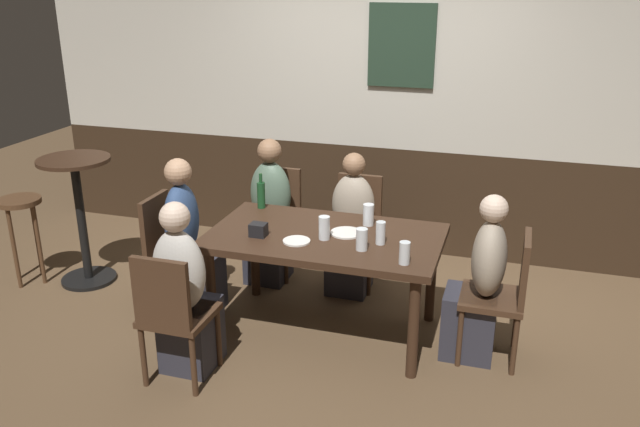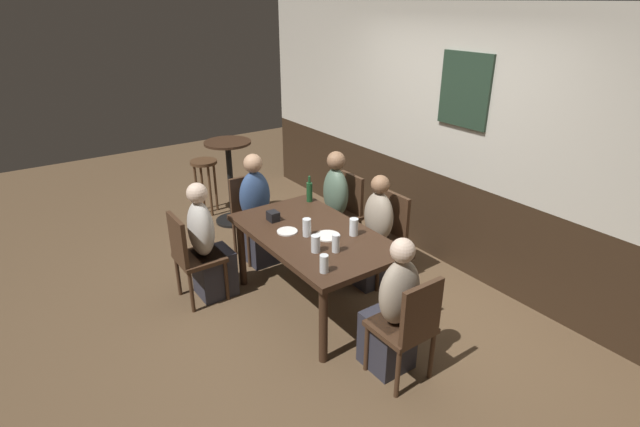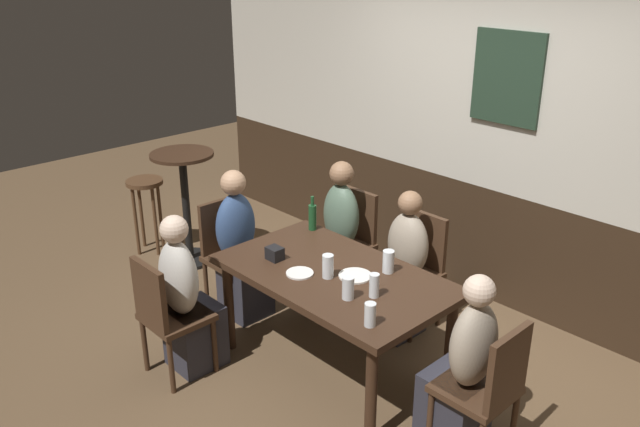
{
  "view_description": "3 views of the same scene",
  "coord_description": "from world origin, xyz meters",
  "views": [
    {
      "loc": [
        1.2,
        -3.95,
        2.41
      ],
      "look_at": [
        -0.06,
        0.06,
        0.86
      ],
      "focal_mm": 36.9,
      "sensor_mm": 36.0,
      "label": 1
    },
    {
      "loc": [
        3.16,
        -2.14,
        2.62
      ],
      "look_at": [
        -0.1,
        0.14,
        0.85
      ],
      "focal_mm": 27.29,
      "sensor_mm": 36.0,
      "label": 2
    },
    {
      "loc": [
        2.71,
        -2.7,
        2.73
      ],
      "look_at": [
        -0.23,
        0.09,
        1.07
      ],
      "focal_mm": 36.61,
      "sensor_mm": 36.0,
      "label": 3
    }
  ],
  "objects": [
    {
      "name": "tumbler_short",
      "position": [
        0.24,
        0.26,
        0.81
      ],
      "size": [
        0.08,
        0.08,
        0.15
      ],
      "color": "silver",
      "rests_on": "dining_table"
    },
    {
      "name": "dining_table",
      "position": [
        0.0,
        0.0,
        0.66
      ],
      "size": [
        1.57,
        0.92,
        0.74
      ],
      "color": "#382316",
      "rests_on": "ground_plane"
    },
    {
      "name": "plate_white_large",
      "position": [
        0.13,
        0.06,
        0.75
      ],
      "size": [
        0.22,
        0.22,
        0.01
      ],
      "primitive_type": "cylinder",
      "color": "white",
      "rests_on": "dining_table"
    },
    {
      "name": "person_mid_far",
      "position": [
        -0.0,
        0.71,
        0.47
      ],
      "size": [
        0.34,
        0.37,
        1.11
      ],
      "color": "#2D2D38",
      "rests_on": "ground_plane"
    },
    {
      "name": "side_bar_table",
      "position": [
        -2.11,
        0.19,
        0.62
      ],
      "size": [
        0.56,
        0.56,
        1.05
      ],
      "color": "black",
      "rests_on": "ground_plane"
    },
    {
      "name": "chair_mid_far",
      "position": [
        0.0,
        0.87,
        0.5
      ],
      "size": [
        0.4,
        0.4,
        0.88
      ],
      "color": "#422B1C",
      "rests_on": "ground_plane"
    },
    {
      "name": "person_head_east",
      "position": [
        1.04,
        0.0,
        0.47
      ],
      "size": [
        0.37,
        0.34,
        1.13
      ],
      "color": "#2D2D38",
      "rests_on": "ground_plane"
    },
    {
      "name": "pint_glass_stout",
      "position": [
        0.6,
        -0.31,
        0.8
      ],
      "size": [
        0.07,
        0.07,
        0.14
      ],
      "color": "silver",
      "rests_on": "dining_table"
    },
    {
      "name": "beer_bottle_green",
      "position": [
        -0.61,
        0.37,
        0.85
      ],
      "size": [
        0.06,
        0.06,
        0.27
      ],
      "color": "#194723",
      "rests_on": "dining_table"
    },
    {
      "name": "ground_plane",
      "position": [
        0.0,
        0.0,
        0.0
      ],
      "size": [
        12.0,
        12.0,
        0.0
      ],
      "primitive_type": "plane",
      "color": "brown"
    },
    {
      "name": "bar_stool",
      "position": [
        -2.56,
        0.04,
        0.56
      ],
      "size": [
        0.34,
        0.34,
        0.72
      ],
      "color": "#513521",
      "rests_on": "ground_plane"
    },
    {
      "name": "pint_glass_pale",
      "position": [
        0.3,
        -0.18,
        0.8
      ],
      "size": [
        0.07,
        0.07,
        0.14
      ],
      "color": "silver",
      "rests_on": "dining_table"
    },
    {
      "name": "wall_back",
      "position": [
        0.0,
        1.65,
        1.3
      ],
      "size": [
        6.4,
        0.13,
        2.6
      ],
      "color": "#332316",
      "rests_on": "ground_plane"
    },
    {
      "name": "person_left_near",
      "position": [
        -0.69,
        -0.71,
        0.48
      ],
      "size": [
        0.34,
        0.37,
        1.15
      ],
      "color": "#2D2D38",
      "rests_on": "ground_plane"
    },
    {
      "name": "condiment_caddy",
      "position": [
        -0.42,
        -0.16,
        0.79
      ],
      "size": [
        0.11,
        0.09,
        0.09
      ],
      "primitive_type": "cube",
      "color": "black",
      "rests_on": "dining_table"
    },
    {
      "name": "plate_white_small",
      "position": [
        -0.14,
        -0.18,
        0.75
      ],
      "size": [
        0.18,
        0.18,
        0.01
      ],
      "primitive_type": "cylinder",
      "color": "white",
      "rests_on": "dining_table"
    },
    {
      "name": "chair_left_far",
      "position": [
        -0.69,
        0.87,
        0.5
      ],
      "size": [
        0.4,
        0.4,
        0.88
      ],
      "color": "#422B1C",
      "rests_on": "ground_plane"
    },
    {
      "name": "chair_left_near",
      "position": [
        -0.69,
        -0.87,
        0.5
      ],
      "size": [
        0.4,
        0.4,
        0.88
      ],
      "color": "#422B1C",
      "rests_on": "ground_plane"
    },
    {
      "name": "chair_head_west",
      "position": [
        -1.2,
        0.0,
        0.5
      ],
      "size": [
        0.4,
        0.4,
        0.88
      ],
      "color": "#422B1C",
      "rests_on": "ground_plane"
    },
    {
      "name": "tumbler_water",
      "position": [
        0.02,
        -0.08,
        0.81
      ],
      "size": [
        0.07,
        0.07,
        0.16
      ],
      "color": "silver",
      "rests_on": "dining_table"
    },
    {
      "name": "person_left_far",
      "position": [
        -0.69,
        0.71,
        0.5
      ],
      "size": [
        0.34,
        0.37,
        1.17
      ],
      "color": "#2D2D38",
      "rests_on": "ground_plane"
    },
    {
      "name": "pint_glass_amber",
      "position": [
        0.39,
        -0.05,
        0.81
      ],
      "size": [
        0.06,
        0.06,
        0.15
      ],
      "color": "silver",
      "rests_on": "dining_table"
    },
    {
      "name": "person_head_west",
      "position": [
        -1.04,
        0.0,
        0.5
      ],
      "size": [
        0.37,
        0.34,
        1.18
      ],
      "color": "#2D2D38",
      "rests_on": "ground_plane"
    },
    {
      "name": "chair_head_east",
      "position": [
        1.2,
        0.0,
        0.5
      ],
      "size": [
        0.4,
        0.4,
        0.88
      ],
      "color": "#422B1C",
      "rests_on": "ground_plane"
    }
  ]
}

